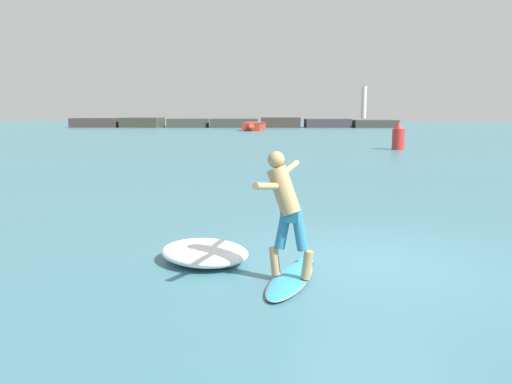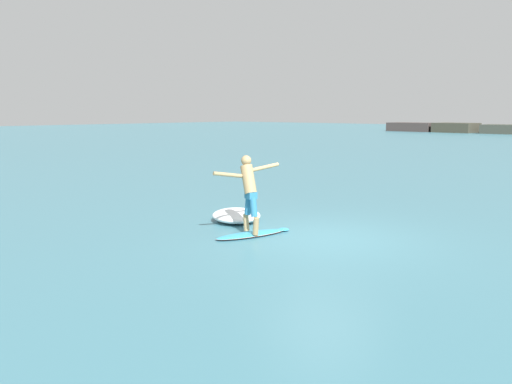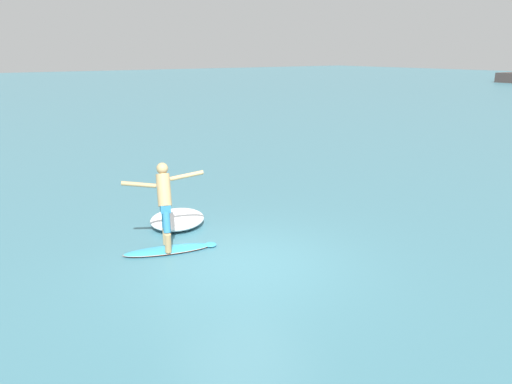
{
  "view_description": "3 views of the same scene",
  "coord_description": "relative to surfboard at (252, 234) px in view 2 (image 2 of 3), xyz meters",
  "views": [
    {
      "loc": [
        -1.64,
        -7.73,
        2.41
      ],
      "look_at": [
        -1.91,
        0.24,
        1.09
      ],
      "focal_mm": 35.0,
      "sensor_mm": 36.0,
      "label": 1
    },
    {
      "loc": [
        6.19,
        -9.23,
        2.83
      ],
      "look_at": [
        -1.91,
        -0.18,
        0.88
      ],
      "focal_mm": 35.0,
      "sensor_mm": 36.0,
      "label": 2
    },
    {
      "loc": [
        7.58,
        -5.01,
        4.03
      ],
      "look_at": [
        -0.85,
        0.93,
        1.1
      ],
      "focal_mm": 35.0,
      "sensor_mm": 36.0,
      "label": 3
    }
  ],
  "objects": [
    {
      "name": "wave_foam_at_tail",
      "position": [
        -1.36,
        0.87,
        0.12
      ],
      "size": [
        1.98,
        1.94,
        0.31
      ],
      "color": "white",
      "rests_on": "ground"
    },
    {
      "name": "surfer",
      "position": [
        -0.1,
        0.0,
        1.09
      ],
      "size": [
        0.85,
        1.6,
        1.78
      ],
      "color": "tan",
      "rests_on": "surfboard"
    },
    {
      "name": "ground_plane",
      "position": [
        1.37,
        0.93,
        -0.04
      ],
      "size": [
        200.0,
        200.0,
        0.0
      ],
      "primitive_type": "plane",
      "color": "teal"
    },
    {
      "name": "surfboard",
      "position": [
        0.0,
        0.0,
        0.0
      ],
      "size": [
        1.0,
        1.99,
        0.21
      ],
      "color": "#349FC8",
      "rests_on": "ground"
    }
  ]
}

